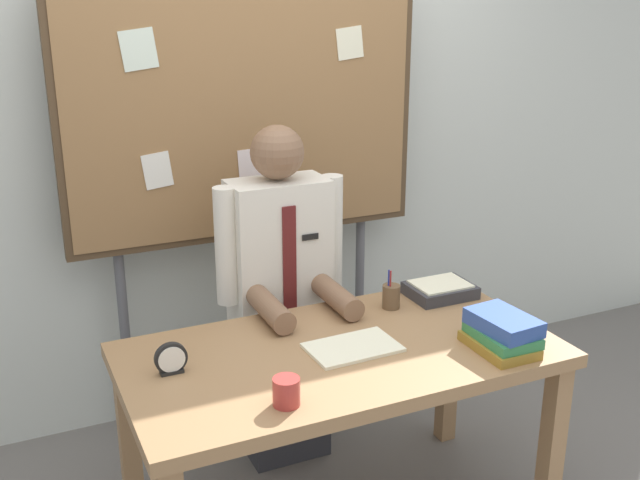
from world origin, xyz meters
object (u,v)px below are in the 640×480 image
(open_notebook, at_px, (353,347))
(pen_holder, at_px, (391,296))
(person, at_px, (281,308))
(paper_tray, at_px, (440,290))
(bulletin_board, at_px, (246,114))
(book_stack, at_px, (502,333))
(desk_clock, at_px, (171,360))
(desk, at_px, (340,372))
(coffee_mug, at_px, (286,392))

(open_notebook, bearing_deg, pen_holder, 40.72)
(person, relative_size, paper_tray, 5.56)
(bulletin_board, distance_m, pen_holder, 1.00)
(paper_tray, bearing_deg, person, 151.87)
(bulletin_board, distance_m, book_stack, 1.42)
(bulletin_board, xyz_separation_m, desk_clock, (-0.58, -0.86, -0.64))
(person, xyz_separation_m, paper_tray, (0.58, -0.31, 0.10))
(desk, bearing_deg, book_stack, -24.62)
(desk_clock, bearing_deg, pen_holder, 10.24)
(open_notebook, bearing_deg, desk_clock, 171.56)
(open_notebook, bearing_deg, coffee_mug, -144.82)
(open_notebook, distance_m, coffee_mug, 0.43)
(pen_holder, bearing_deg, desk, -144.83)
(desk, distance_m, bulletin_board, 1.22)
(person, distance_m, book_stack, 0.96)
(book_stack, bearing_deg, open_notebook, 155.64)
(person, bearing_deg, book_stack, -57.46)
(desk, distance_m, paper_tray, 0.65)
(bulletin_board, relative_size, coffee_mug, 22.68)
(book_stack, bearing_deg, paper_tray, 81.98)
(desk, relative_size, coffee_mug, 17.01)
(person, relative_size, coffee_mug, 16.17)
(pen_holder, bearing_deg, bulletin_board, 115.84)
(book_stack, bearing_deg, coffee_mug, -177.65)
(pen_holder, relative_size, paper_tray, 0.62)
(bulletin_board, distance_m, paper_tray, 1.11)
(bulletin_board, height_order, open_notebook, bulletin_board)
(bulletin_board, bearing_deg, pen_holder, -64.16)
(desk, distance_m, person, 0.57)
(pen_holder, bearing_deg, paper_tray, 4.39)
(desk, xyz_separation_m, person, (0.00, 0.57, 0.02))
(bulletin_board, bearing_deg, desk_clock, -123.95)
(desk, relative_size, pen_holder, 9.51)
(person, xyz_separation_m, book_stack, (0.51, -0.80, 0.13))
(book_stack, distance_m, coffee_mug, 0.83)
(bulletin_board, bearing_deg, person, -89.97)
(desk_clock, height_order, pen_holder, pen_holder)
(paper_tray, bearing_deg, open_notebook, -152.97)
(desk, bearing_deg, desk_clock, 172.95)
(open_notebook, distance_m, pen_holder, 0.40)
(desk, relative_size, bulletin_board, 0.75)
(person, height_order, desk_clock, person)
(open_notebook, xyz_separation_m, desk_clock, (-0.62, 0.09, 0.04))
(bulletin_board, height_order, book_stack, bulletin_board)
(bulletin_board, distance_m, open_notebook, 1.17)
(book_stack, xyz_separation_m, paper_tray, (0.07, 0.49, -0.03))
(desk, relative_size, paper_tray, 5.85)
(person, distance_m, desk_clock, 0.77)
(desk, bearing_deg, pen_holder, 35.17)
(book_stack, xyz_separation_m, desk_clock, (-1.09, 0.31, -0.01))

